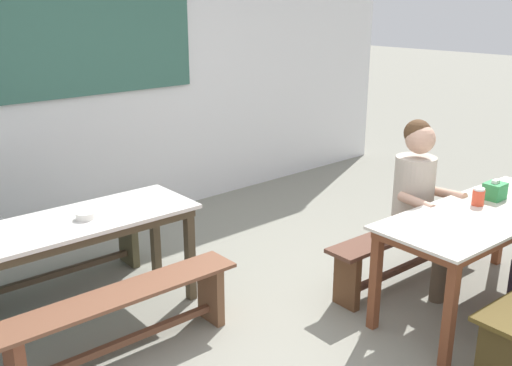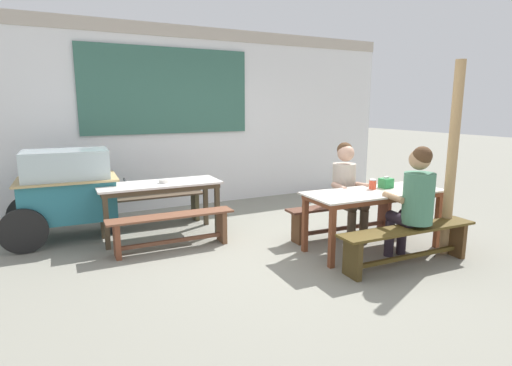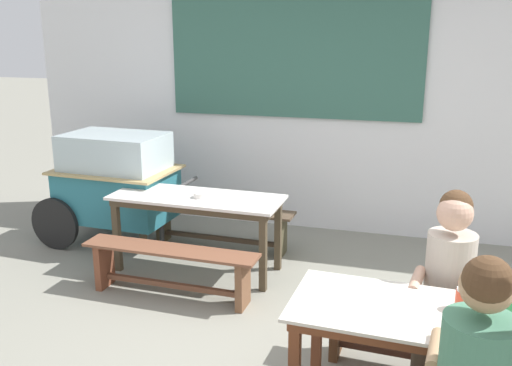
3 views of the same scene
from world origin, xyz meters
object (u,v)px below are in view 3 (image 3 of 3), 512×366
at_px(tissue_box, 504,305).
at_px(dining_table_near, 450,328).
at_px(bench_far_back, 220,222).
at_px(soup_bowl, 200,195).
at_px(condiment_jar, 463,299).
at_px(bench_near_back, 445,334).
at_px(person_right_near_table, 448,279).
at_px(dining_table_far, 197,205).
at_px(bench_far_front, 170,265).
at_px(food_cart, 115,180).

bearing_deg(tissue_box, dining_table_near, -162.75).
relative_size(bench_far_back, soup_bowl, 12.53).
bearing_deg(condiment_jar, soup_bowl, 144.02).
xyz_separation_m(dining_table_near, bench_near_back, (0.03, 0.58, -0.36)).
relative_size(person_right_near_table, soup_bowl, 10.17).
distance_m(person_right_near_table, soup_bowl, 2.42).
xyz_separation_m(dining_table_far, soup_bowl, (0.05, -0.04, 0.11)).
relative_size(bench_far_front, condiment_jar, 12.41).
relative_size(bench_near_back, food_cart, 1.05).
bearing_deg(person_right_near_table, bench_far_front, 164.18).
distance_m(dining_table_near, soup_bowl, 2.70).
height_order(dining_table_near, bench_near_back, dining_table_near).
relative_size(person_right_near_table, condiment_jar, 10.21).
xyz_separation_m(dining_table_far, condiment_jar, (2.23, -1.61, 0.14)).
distance_m(dining_table_far, bench_far_front, 0.69).
bearing_deg(dining_table_far, bench_far_front, -91.44).
bearing_deg(dining_table_far, tissue_box, -33.81).
xyz_separation_m(bench_near_back, condiment_jar, (0.03, -0.49, 0.50)).
relative_size(dining_table_far, dining_table_near, 0.91).
distance_m(bench_near_back, food_cart, 3.68).
bearing_deg(bench_far_front, tissue_box, -23.10).
bearing_deg(bench_far_back, tissue_box, -42.47).
bearing_deg(dining_table_far, bench_near_back, -27.23).
height_order(dining_table_far, bench_near_back, dining_table_far).
bearing_deg(person_right_near_table, bench_near_back, 72.22).
bearing_deg(bench_near_back, person_right_near_table, -107.78).
xyz_separation_m(bench_far_front, bench_near_back, (2.21, -0.54, 0.01)).
xyz_separation_m(bench_far_front, person_right_near_table, (2.18, -0.62, 0.44)).
xyz_separation_m(person_right_near_table, tissue_box, (0.26, -0.43, 0.07)).
bearing_deg(dining_table_near, tissue_box, 17.25).
bearing_deg(bench_near_back, bench_far_front, 166.18).
height_order(dining_table_far, dining_table_near, same).
bearing_deg(bench_far_front, soup_bowl, 83.13).
height_order(bench_near_back, soup_bowl, soup_bowl).
bearing_deg(person_right_near_table, dining_table_far, 150.97).
bearing_deg(person_right_near_table, soup_bowl, 151.12).
relative_size(dining_table_far, condiment_jar, 12.93).
bearing_deg(person_right_near_table, bench_far_back, 140.29).
height_order(dining_table_near, bench_far_back, dining_table_near).
bearing_deg(dining_table_near, dining_table_far, 141.65).
xyz_separation_m(bench_near_back, food_cart, (-3.30, 1.58, 0.39)).
bearing_deg(dining_table_near, soup_bowl, 141.57).
bearing_deg(bench_far_front, food_cart, 136.52).
xyz_separation_m(dining_table_far, bench_far_back, (0.01, 0.58, -0.36)).
xyz_separation_m(dining_table_near, bench_far_back, (-2.15, 2.30, -0.37)).
bearing_deg(tissue_box, dining_table_far, 146.19).
distance_m(dining_table_near, bench_near_back, 0.69).
height_order(bench_far_front, person_right_near_table, person_right_near_table).
distance_m(bench_far_back, food_cart, 1.20).
bearing_deg(bench_near_back, condiment_jar, -86.01).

